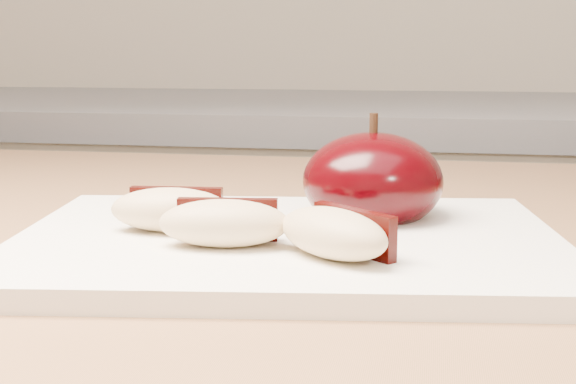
# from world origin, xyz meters

# --- Properties ---
(back_cabinet) EXTENTS (2.40, 0.62, 0.94)m
(back_cabinet) POSITION_xyz_m (0.00, 1.20, 0.47)
(back_cabinet) COLOR silver
(back_cabinet) RESTS_ON ground
(cutting_board) EXTENTS (0.35, 0.28, 0.01)m
(cutting_board) POSITION_xyz_m (-0.04, 0.39, 0.91)
(cutting_board) COLOR white
(cutting_board) RESTS_ON island_counter
(apple_half) EXTENTS (0.11, 0.11, 0.08)m
(apple_half) POSITION_xyz_m (0.00, 0.45, 0.94)
(apple_half) COLOR black
(apple_half) RESTS_ON cutting_board
(apple_wedge_a) EXTENTS (0.08, 0.04, 0.03)m
(apple_wedge_a) POSITION_xyz_m (-0.11, 0.39, 0.93)
(apple_wedge_a) COLOR #D0B284
(apple_wedge_a) RESTS_ON cutting_board
(apple_wedge_b) EXTENTS (0.08, 0.04, 0.03)m
(apple_wedge_b) POSITION_xyz_m (-0.07, 0.36, 0.93)
(apple_wedge_b) COLOR #D0B284
(apple_wedge_b) RESTS_ON cutting_board
(apple_wedge_c) EXTENTS (0.08, 0.07, 0.03)m
(apple_wedge_c) POSITION_xyz_m (-0.01, 0.34, 0.93)
(apple_wedge_c) COLOR #D0B284
(apple_wedge_c) RESTS_ON cutting_board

